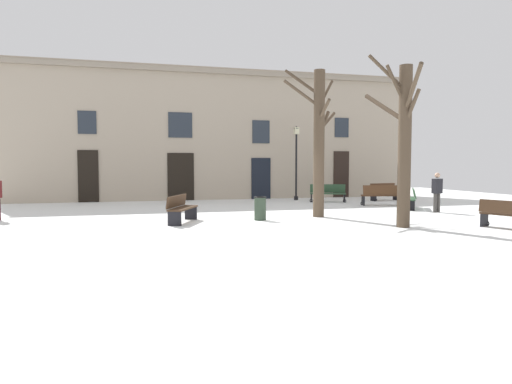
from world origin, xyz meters
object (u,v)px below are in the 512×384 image
object	(u,v)px
streetlamp	(296,155)
bench_back_to_back_left	(383,195)
tree_center	(319,139)
bench_back_to_back_right	(181,208)
bench_by_litter_bin	(328,193)
bench_facing_shops	(384,192)
bench_near_lamp	(508,214)
person_strolling	(437,191)
litter_bin	(260,208)
tree_foreground	(404,140)
bench_far_corner	(411,198)

from	to	relation	value
streetlamp	bench_back_to_back_left	world-z (taller)	streetlamp
tree_center	bench_back_to_back_right	distance (m)	5.49
streetlamp	bench_by_litter_bin	size ratio (longest dim) A/B	2.14
tree_center	streetlamp	distance (m)	7.71
bench_facing_shops	bench_near_lamp	bearing A→B (deg)	-111.90
bench_back_to_back_right	person_strolling	distance (m)	10.06
bench_by_litter_bin	bench_back_to_back_right	bearing A→B (deg)	-121.09
litter_bin	bench_facing_shops	size ratio (longest dim) A/B	0.47
bench_back_to_back_right	bench_back_to_back_left	size ratio (longest dim) A/B	0.95
streetlamp	bench_back_to_back_left	xyz separation A→B (m)	(2.76, -4.07, -1.90)
bench_facing_shops	bench_near_lamp	xyz separation A→B (m)	(-2.10, -10.38, -0.03)
tree_foreground	bench_facing_shops	world-z (taller)	tree_foreground
streetlamp	bench_facing_shops	bearing A→B (deg)	-19.02
bench_back_to_back_left	person_strolling	xyz separation A→B (m)	(0.49, -3.23, 0.37)
bench_back_to_back_left	bench_by_litter_bin	size ratio (longest dim) A/B	1.08
tree_foreground	streetlamp	world-z (taller)	tree_foreground
tree_center	person_strolling	world-z (taller)	tree_center
tree_center	litter_bin	world-z (taller)	tree_center
tree_foreground	litter_bin	world-z (taller)	tree_foreground
tree_foreground	bench_back_to_back_right	xyz separation A→B (m)	(-6.33, 2.80, -2.13)
tree_center	bench_back_to_back_left	distance (m)	6.18
litter_bin	bench_by_litter_bin	distance (m)	8.19
tree_center	bench_far_corner	size ratio (longest dim) A/B	2.95
bench_far_corner	bench_by_litter_bin	bearing A→B (deg)	-121.85
bench_near_lamp	bench_back_to_back_right	bearing A→B (deg)	45.60
bench_far_corner	bench_near_lamp	world-z (taller)	bench_far_corner
bench_by_litter_bin	bench_far_corner	bearing A→B (deg)	-43.20
bench_back_to_back_right	bench_near_lamp	xyz separation A→B (m)	(9.04, -3.99, -0.03)
streetlamp	bench_back_to_back_right	world-z (taller)	streetlamp
bench_back_to_back_right	bench_by_litter_bin	xyz separation A→B (m)	(7.88, 6.24, -0.01)
bench_facing_shops	bench_by_litter_bin	xyz separation A→B (m)	(-3.26, -0.15, -0.01)
bench_far_corner	bench_by_litter_bin	xyz separation A→B (m)	(-2.03, 4.11, 0.00)
tree_center	streetlamp	bearing A→B (deg)	76.17
bench_near_lamp	bench_back_to_back_left	bearing A→B (deg)	-24.36
bench_back_to_back_left	bench_near_lamp	world-z (taller)	bench_back_to_back_left
tree_foreground	bench_back_to_back_left	bearing A→B (deg)	64.05
litter_bin	bench_back_to_back_right	xyz separation A→B (m)	(-2.64, 0.06, 0.06)
bench_back_to_back_right	person_strolling	world-z (taller)	person_strolling
bench_far_corner	tree_foreground	bearing A→B (deg)	-4.07
tree_center	tree_foreground	bearing A→B (deg)	-66.71
tree_foreground	person_strolling	distance (m)	5.32
litter_bin	bench_back_to_back_right	world-z (taller)	bench_back_to_back_right
bench_far_corner	person_strolling	xyz separation A→B (m)	(0.13, -1.53, 0.40)
tree_foreground	bench_facing_shops	distance (m)	10.59
bench_facing_shops	bench_back_to_back_left	bearing A→B (deg)	-132.09
bench_far_corner	person_strolling	bearing A→B (deg)	36.89
bench_by_litter_bin	person_strolling	size ratio (longest dim) A/B	1.16
bench_back_to_back_right	bench_facing_shops	size ratio (longest dim) A/B	1.09
tree_center	tree_foreground	xyz separation A→B (m)	(1.38, -3.21, -0.21)
bench_facing_shops	bench_back_to_back_right	bearing A→B (deg)	-160.59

